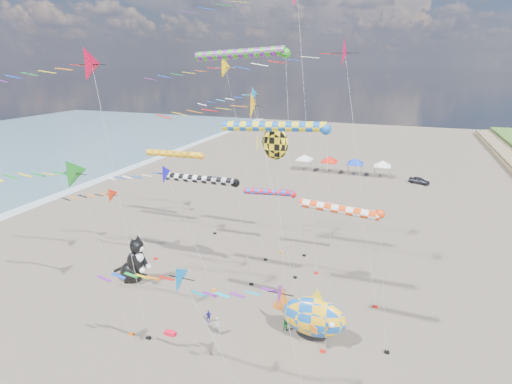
{
  "coord_description": "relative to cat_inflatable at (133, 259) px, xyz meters",
  "views": [
    {
      "loc": [
        11.68,
        -16.6,
        20.76
      ],
      "look_at": [
        1.21,
        12.0,
        10.86
      ],
      "focal_mm": 28.0,
      "sensor_mm": 36.0,
      "label": 1
    }
  ],
  "objects": [
    {
      "name": "delta_kite_7",
      "position": [
        12.98,
        -0.2,
        14.95
      ],
      "size": [
        11.49,
        2.36,
        18.89
      ],
      "color": "#F9A60B",
      "rests_on": "ground"
    },
    {
      "name": "kite_bag_1",
      "position": [
        7.75,
        -6.0,
        -2.32
      ],
      "size": [
        0.9,
        0.44,
        0.3
      ],
      "primitive_type": "cube",
      "color": "red",
      "rests_on": "ground"
    },
    {
      "name": "fish_inflatable",
      "position": [
        18.55,
        -2.81,
        -0.25
      ],
      "size": [
        6.68,
        3.31,
        4.74
      ],
      "color": "blue",
      "rests_on": "ground"
    },
    {
      "name": "delta_kite_6",
      "position": [
        2.67,
        -7.03,
        17.97
      ],
      "size": [
        11.88,
        2.51,
        21.98
      ],
      "color": "red",
      "rests_on": "ground"
    },
    {
      "name": "windsock_4",
      "position": [
        14.74,
        -0.27,
        13.66
      ],
      "size": [
        9.69,
        0.8,
        16.6
      ],
      "color": "blue",
      "rests_on": "ground"
    },
    {
      "name": "windsock_2",
      "position": [
        6.34,
        3.25,
        7.79
      ],
      "size": [
        9.19,
        0.81,
        10.7
      ],
      "color": "black",
      "rests_on": "ground"
    },
    {
      "name": "child_green",
      "position": [
        16.29,
        -2.41,
        -1.91
      ],
      "size": [
        0.6,
        0.49,
        1.12
      ],
      "primitive_type": "imported",
      "rotation": [
        0.0,
        0.0,
        -0.13
      ],
      "color": "#268A30",
      "rests_on": "ground"
    },
    {
      "name": "tent_row",
      "position": [
        13.25,
        47.76,
        0.68
      ],
      "size": [
        19.2,
        4.2,
        3.8
      ],
      "color": "white",
      "rests_on": "ground"
    },
    {
      "name": "kite_bag_2",
      "position": [
        18.0,
        0.47,
        -2.32
      ],
      "size": [
        0.9,
        0.44,
        0.3
      ],
      "primitive_type": "cube",
      "color": "#131CC6",
      "rests_on": "ground"
    },
    {
      "name": "angelfish_kite",
      "position": [
        13.73,
        1.56,
        11.94
      ],
      "size": [
        3.74,
        3.02,
        15.84
      ],
      "color": "yellow",
      "rests_on": "ground"
    },
    {
      "name": "delta_kite_5",
      "position": [
        11.71,
        -10.95,
        6.24
      ],
      "size": [
        9.93,
        1.82,
        9.97
      ],
      "color": "#066AC3",
      "rests_on": "ground"
    },
    {
      "name": "parked_car",
      "position": [
        27.36,
        45.76,
        -1.85
      ],
      "size": [
        3.89,
        2.7,
        1.23
      ],
      "primitive_type": "imported",
      "rotation": [
        0.0,
        0.0,
        1.19
      ],
      "color": "#26262D",
      "rests_on": "ground"
    },
    {
      "name": "cat_inflatable",
      "position": [
        0.0,
        0.0,
        0.0
      ],
      "size": [
        3.77,
        2.06,
        4.94
      ],
      "primitive_type": null,
      "rotation": [
        0.0,
        0.0,
        -0.06
      ],
      "color": "black",
      "rests_on": "ground"
    },
    {
      "name": "delta_kite_3",
      "position": [
        3.6,
        1.06,
        8.38
      ],
      "size": [
        10.23,
        1.98,
        12.16
      ],
      "color": "#170FD3",
      "rests_on": "ground"
    },
    {
      "name": "windsock_1",
      "position": [
        -2.38,
        13.08,
        7.5
      ],
      "size": [
        9.32,
        0.84,
        10.43
      ],
      "color": "orange",
      "rests_on": "ground"
    },
    {
      "name": "person_adult",
      "position": [
        11.3,
        -4.69,
        -1.68
      ],
      "size": [
        0.61,
        0.42,
        1.59
      ],
      "primitive_type": "imported",
      "rotation": [
        0.0,
        0.0,
        -0.07
      ],
      "color": "gray",
      "rests_on": "ground"
    },
    {
      "name": "delta_kite_10",
      "position": [
        8.31,
        10.85,
        14.8
      ],
      "size": [
        8.88,
        1.85,
        18.56
      ],
      "color": "#0C7FC1",
      "rests_on": "ground"
    },
    {
      "name": "delta_kite_9",
      "position": [
        18.25,
        3.5,
        18.82
      ],
      "size": [
        12.8,
        2.52,
        22.83
      ],
      "color": "#CC0439",
      "rests_on": "ground"
    },
    {
      "name": "delta_kite_4",
      "position": [
        -5.59,
        4.62,
        4.18
      ],
      "size": [
        10.39,
        1.78,
        7.92
      ],
      "color": "red",
      "rests_on": "ground"
    },
    {
      "name": "child_blue",
      "position": [
        9.89,
        -3.45,
        -1.91
      ],
      "size": [
        0.69,
        0.61,
        1.11
      ],
      "primitive_type": "imported",
      "rotation": [
        0.0,
        0.0,
        0.64
      ],
      "color": "#2B229A",
      "rests_on": "ground"
    },
    {
      "name": "windsock_0",
      "position": [
        9.53,
        6.0,
        18.97
      ],
      "size": [
        10.28,
        0.87,
        21.95
      ],
      "color": "#299B1C",
      "rests_on": "ground"
    },
    {
      "name": "delta_kite_1",
      "position": [
        6.54,
        8.59,
        17.6
      ],
      "size": [
        12.05,
        2.37,
        21.56
      ],
      "color": "yellow",
      "rests_on": "ground"
    },
    {
      "name": "delta_kite_2",
      "position": [
        1.07,
        -7.1,
        10.49
      ],
      "size": [
        11.01,
        2.32,
        14.4
      ],
      "color": "#1C8020",
      "rests_on": "ground"
    },
    {
      "name": "windsock_5",
      "position": [
        20.23,
        -2.27,
        8.43
      ],
      "size": [
        7.24,
        0.67,
        11.32
      ],
      "color": "#EC4310",
      "rests_on": "ground"
    },
    {
      "name": "delta_kite_8",
      "position": [
        16.96,
        -10.21,
        6.16
      ],
      "size": [
        7.46,
        1.6,
        9.83
      ],
      "color": "#872090",
      "rests_on": "ground"
    },
    {
      "name": "windsock_3",
      "position": [
        10.66,
        11.04,
        4.59
      ],
      "size": [
        7.33,
        0.71,
        7.47
      ],
      "color": "red",
      "rests_on": "ground"
    }
  ]
}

